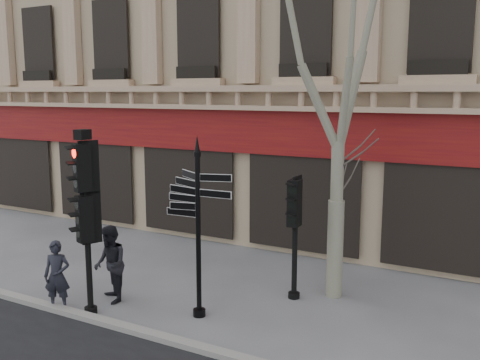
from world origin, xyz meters
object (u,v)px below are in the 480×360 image
object	(u,v)px
traffic_signal_secondary	(295,216)
plane_tree	(342,23)
fingerpost	(198,197)
pedestrian_a	(57,276)
pedestrian_b	(110,264)
traffic_signal_main	(86,200)

from	to	relation	value
traffic_signal_secondary	plane_tree	size ratio (longest dim) A/B	0.32
fingerpost	plane_tree	xyz separation A→B (m)	(2.14, 2.50, 3.61)
pedestrian_a	pedestrian_b	world-z (taller)	pedestrian_b
traffic_signal_secondary	plane_tree	bearing A→B (deg)	35.03
traffic_signal_secondary	pedestrian_a	bearing A→B (deg)	-145.99
traffic_signal_main	plane_tree	bearing A→B (deg)	61.80
traffic_signal_secondary	pedestrian_a	distance (m)	5.44
fingerpost	plane_tree	world-z (taller)	plane_tree
traffic_signal_secondary	traffic_signal_main	bearing A→B (deg)	-142.24
traffic_signal_secondary	pedestrian_b	world-z (taller)	traffic_signal_secondary
traffic_signal_main	traffic_signal_secondary	xyz separation A→B (m)	(3.51, 2.95, -0.56)
fingerpost	pedestrian_a	bearing A→B (deg)	-150.72
pedestrian_b	traffic_signal_main	bearing A→B (deg)	-47.14
traffic_signal_main	traffic_signal_secondary	distance (m)	4.62
pedestrian_a	pedestrian_b	size ratio (longest dim) A/B	0.88
pedestrian_a	pedestrian_b	xyz separation A→B (m)	(0.69, 0.92, 0.11)
plane_tree	traffic_signal_main	bearing A→B (deg)	-140.45
fingerpost	plane_tree	bearing A→B (deg)	55.99
pedestrian_b	fingerpost	bearing A→B (deg)	44.32
traffic_signal_main	pedestrian_b	size ratio (longest dim) A/B	2.25
pedestrian_a	pedestrian_b	distance (m)	1.16
traffic_signal_secondary	pedestrian_a	xyz separation A→B (m)	(-4.28, -3.14, -1.18)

